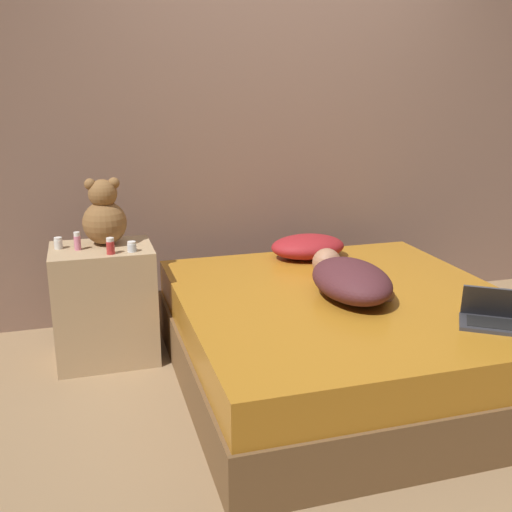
% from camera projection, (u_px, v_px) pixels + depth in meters
% --- Properties ---
extents(ground_plane, '(12.00, 12.00, 0.00)m').
position_uv_depth(ground_plane, '(342.00, 377.00, 3.20)').
color(ground_plane, '#937551').
extents(wall_back, '(8.00, 0.06, 2.60)m').
position_uv_depth(wall_back, '(275.00, 117.00, 3.93)').
color(wall_back, '#846656').
rests_on(wall_back, ground_plane).
extents(bed, '(1.70, 1.82, 0.47)m').
position_uv_depth(bed, '(344.00, 337.00, 3.13)').
color(bed, brown).
rests_on(bed, ground_plane).
extents(nightstand, '(0.55, 0.43, 0.65)m').
position_uv_depth(nightstand, '(105.00, 304.00, 3.35)').
color(nightstand, tan).
rests_on(nightstand, ground_plane).
extents(pillow, '(0.46, 0.33, 0.15)m').
position_uv_depth(pillow, '(308.00, 247.00, 3.70)').
color(pillow, maroon).
rests_on(pillow, bed).
extents(person_lying, '(0.40, 0.74, 0.19)m').
position_uv_depth(person_lying, '(349.00, 279.00, 3.04)').
color(person_lying, '#4C2328').
rests_on(person_lying, bed).
extents(laptop, '(0.40, 0.36, 0.18)m').
position_uv_depth(laptop, '(502.00, 317.00, 2.66)').
color(laptop, '#333338').
rests_on(laptop, bed).
extents(teddy_bear, '(0.24, 0.24, 0.37)m').
position_uv_depth(teddy_bear, '(104.00, 216.00, 3.28)').
color(teddy_bear, brown).
rests_on(teddy_bear, nightstand).
extents(bottle_red, '(0.04, 0.04, 0.09)m').
position_uv_depth(bottle_red, '(110.00, 246.00, 3.12)').
color(bottle_red, '#B72D2D').
rests_on(bottle_red, nightstand).
extents(bottle_white, '(0.05, 0.05, 0.06)m').
position_uv_depth(bottle_white, '(58.00, 243.00, 3.22)').
color(bottle_white, white).
rests_on(bottle_white, nightstand).
extents(bottle_pink, '(0.04, 0.04, 0.10)m').
position_uv_depth(bottle_pink, '(77.00, 241.00, 3.19)').
color(bottle_pink, pink).
rests_on(bottle_pink, nightstand).
extents(bottle_clear, '(0.05, 0.05, 0.06)m').
position_uv_depth(bottle_clear, '(132.00, 247.00, 3.16)').
color(bottle_clear, silver).
rests_on(bottle_clear, nightstand).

